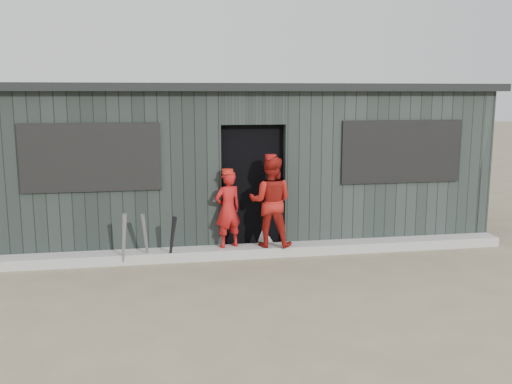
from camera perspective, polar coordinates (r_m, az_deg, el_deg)
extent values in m
plane|color=#776B52|center=(7.14, 2.58, -10.39)|extent=(80.00, 80.00, 0.00)
cube|color=#A3A39E|center=(8.82, -0.02, -5.91)|extent=(8.00, 0.36, 0.15)
cone|color=gray|center=(8.37, -13.07, -4.69)|extent=(0.15, 0.30, 0.81)
cone|color=gray|center=(8.45, -10.99, -4.57)|extent=(0.14, 0.32, 0.78)
cone|color=black|center=(8.40, -8.40, -4.76)|extent=(0.17, 0.31, 0.73)
imported|color=#AA1515|center=(8.64, -2.83, -1.73)|extent=(0.50, 0.42, 1.18)
imported|color=#9E1913|center=(8.68, 1.46, -0.95)|extent=(0.80, 0.70, 1.39)
imported|color=#BBBBBB|center=(9.18, 0.61, -2.23)|extent=(0.58, 0.42, 1.10)
cube|color=black|center=(10.22, -1.68, 2.71)|extent=(7.60, 2.70, 2.20)
cube|color=#252C29|center=(8.75, -15.02, 1.50)|extent=(3.50, 0.20, 2.50)
cube|color=#2C3531|center=(9.49, 13.18, 2.20)|extent=(3.50, 0.20, 2.50)
cube|color=#282F2D|center=(8.77, -0.35, 8.41)|extent=(1.00, 0.20, 0.50)
cube|color=#252C2A|center=(10.39, -23.48, 2.29)|extent=(0.20, 3.00, 2.50)
cube|color=#29312F|center=(11.46, 18.03, 3.25)|extent=(0.20, 3.00, 2.50)
cube|color=#2A3230|center=(11.60, -2.70, 3.80)|extent=(8.00, 0.20, 2.50)
cube|color=black|center=(10.15, -1.72, 10.35)|extent=(8.30, 3.30, 0.12)
cube|color=black|center=(8.61, -16.17, 3.33)|extent=(2.00, 0.04, 1.00)
cube|color=black|center=(9.41, 14.38, 3.93)|extent=(2.00, 0.04, 1.00)
cube|color=black|center=(9.10, -2.59, 2.77)|extent=(0.18, 0.18, 0.86)
cube|color=black|center=(9.25, 0.12, 2.58)|extent=(0.25, 0.22, 0.85)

